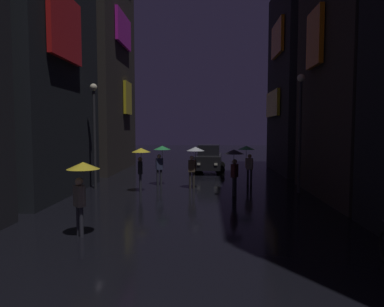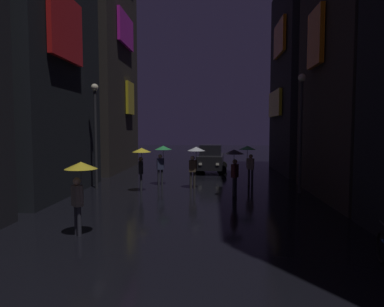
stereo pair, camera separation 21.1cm
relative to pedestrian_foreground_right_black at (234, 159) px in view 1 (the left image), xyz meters
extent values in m
cube|color=red|center=(-7.21, -0.72, 5.65)|extent=(0.20, 3.12, 2.76)
cube|color=#2D2826|center=(-9.36, 9.65, 8.25)|extent=(4.00, 8.32, 19.84)
cube|color=yellow|center=(-7.21, 10.51, 3.66)|extent=(0.20, 1.90, 2.42)
cube|color=#F226D8|center=(-7.21, 9.50, 8.39)|extent=(0.20, 3.85, 2.22)
cube|color=orange|center=(3.49, 0.28, 5.32)|extent=(0.20, 1.86, 2.46)
cube|color=#232328|center=(5.64, 9.15, 4.81)|extent=(4.00, 7.32, 12.96)
cube|color=yellow|center=(3.49, 9.75, 3.15)|extent=(0.20, 4.03, 1.81)
cube|color=orange|center=(3.49, 8.47, 7.39)|extent=(0.20, 3.23, 2.21)
cylinder|color=#2D2D38|center=(0.08, 0.20, -1.24)|extent=(0.12, 0.12, 0.85)
cylinder|color=#2D2D38|center=(-0.01, 0.04, -1.24)|extent=(0.12, 0.12, 0.85)
cube|color=#4C1E23|center=(0.03, 0.12, -0.52)|extent=(0.37, 0.40, 0.60)
sphere|color=#9E7051|center=(0.03, 0.12, -0.11)|extent=(0.22, 0.22, 0.22)
cylinder|color=#4C1E23|center=(-0.02, -0.06, -0.47)|extent=(0.09, 0.09, 0.50)
cylinder|color=slate|center=(-0.02, -0.06, -0.13)|extent=(0.02, 0.02, 0.77)
cone|color=black|center=(-0.02, -0.06, 0.35)|extent=(0.90, 0.90, 0.20)
cylinder|color=#2D2D38|center=(-4.86, -5.83, -1.24)|extent=(0.12, 0.12, 0.85)
cylinder|color=#2D2D38|center=(-4.73, -5.96, -1.24)|extent=(0.12, 0.12, 0.85)
cube|color=gray|center=(-4.80, -5.89, -0.52)|extent=(0.40, 0.39, 0.60)
sphere|color=beige|center=(-4.80, -5.89, -0.11)|extent=(0.22, 0.22, 0.22)
cylinder|color=gray|center=(-4.63, -5.98, -0.47)|extent=(0.09, 0.09, 0.50)
cylinder|color=slate|center=(-4.63, -5.98, -0.13)|extent=(0.02, 0.02, 0.77)
cone|color=yellow|center=(-4.63, -5.98, 0.35)|extent=(0.90, 0.90, 0.20)
cylinder|color=#2D2D38|center=(1.17, 3.15, -1.24)|extent=(0.12, 0.12, 0.85)
cylinder|color=#2D2D38|center=(1.00, 3.20, -1.24)|extent=(0.12, 0.12, 0.85)
cube|color=gray|center=(1.08, 3.17, -0.52)|extent=(0.39, 0.31, 0.60)
sphere|color=tan|center=(1.08, 3.17, -0.11)|extent=(0.22, 0.22, 0.22)
cylinder|color=gray|center=(0.90, 3.18, -0.47)|extent=(0.09, 0.09, 0.50)
cylinder|color=slate|center=(0.90, 3.18, -0.13)|extent=(0.02, 0.02, 0.77)
cone|color=green|center=(0.90, 3.18, 0.35)|extent=(0.90, 0.90, 0.20)
cylinder|color=#2D2D38|center=(-4.46, 1.16, -1.24)|extent=(0.12, 0.12, 0.85)
cylinder|color=#2D2D38|center=(-4.42, 0.98, -1.24)|extent=(0.12, 0.12, 0.85)
cube|color=black|center=(-4.44, 1.07, -0.52)|extent=(0.28, 0.37, 0.60)
sphere|color=#9E7051|center=(-4.44, 1.07, -0.11)|extent=(0.22, 0.22, 0.22)
cylinder|color=black|center=(-4.36, 0.90, -0.47)|extent=(0.09, 0.09, 0.50)
cylinder|color=slate|center=(-4.36, 0.90, -0.13)|extent=(0.02, 0.02, 0.77)
cone|color=yellow|center=(-4.36, 0.90, 0.35)|extent=(0.90, 0.90, 0.20)
cylinder|color=#38332D|center=(-2.07, 1.96, -1.24)|extent=(0.12, 0.12, 0.85)
cylinder|color=#38332D|center=(-1.89, 1.95, -1.24)|extent=(0.12, 0.12, 0.85)
cube|color=brown|center=(-1.98, 1.95, -0.52)|extent=(0.35, 0.24, 0.60)
sphere|color=beige|center=(-1.98, 1.95, -0.11)|extent=(0.22, 0.22, 0.22)
cylinder|color=brown|center=(-1.80, 1.99, -0.47)|extent=(0.09, 0.09, 0.50)
cylinder|color=slate|center=(-1.80, 1.99, -0.13)|extent=(0.02, 0.02, 0.77)
cone|color=silver|center=(-1.80, 1.99, 0.35)|extent=(0.90, 0.90, 0.20)
cylinder|color=#2D2D38|center=(-3.85, 2.83, -1.24)|extent=(0.12, 0.12, 0.85)
cylinder|color=#2D2D38|center=(-3.68, 2.89, -1.24)|extent=(0.12, 0.12, 0.85)
cube|color=#333859|center=(-3.77, 2.86, -0.52)|extent=(0.39, 0.32, 0.60)
sphere|color=beige|center=(-3.77, 2.86, -0.11)|extent=(0.22, 0.22, 0.22)
cylinder|color=#333859|center=(-3.61, 2.97, -0.47)|extent=(0.09, 0.09, 0.50)
cylinder|color=slate|center=(-3.61, 2.97, -0.13)|extent=(0.02, 0.02, 0.77)
cone|color=green|center=(-3.61, 2.97, 0.35)|extent=(0.90, 0.90, 0.20)
torus|color=black|center=(2.86, -7.43, -1.31)|extent=(0.20, 0.72, 0.72)
cube|color=black|center=(-1.08, 8.63, -0.90)|extent=(1.93, 4.19, 0.90)
cube|color=black|center=(-1.08, 8.63, -0.10)|extent=(1.55, 1.92, 0.70)
cylinder|color=black|center=(-0.35, 7.26, -1.35)|extent=(0.65, 0.26, 0.64)
cylinder|color=black|center=(-1.96, 7.35, -1.35)|extent=(0.65, 0.26, 0.64)
cylinder|color=black|center=(-0.20, 9.92, -1.35)|extent=(0.65, 0.26, 0.64)
cylinder|color=black|center=(-1.81, 10.01, -1.35)|extent=(0.65, 0.26, 0.64)
cube|color=white|center=(-0.64, 6.53, -0.90)|extent=(0.20, 0.07, 0.14)
cube|color=white|center=(-1.74, 6.60, -0.90)|extent=(0.20, 0.07, 0.14)
cylinder|color=#2D2D33|center=(3.14, 1.03, 0.94)|extent=(0.14, 0.14, 5.21)
sphere|color=#F9EFCC|center=(3.14, 1.03, 3.73)|extent=(0.36, 0.36, 0.36)
cylinder|color=#2D2D33|center=(-6.86, 1.68, 0.79)|extent=(0.14, 0.14, 4.91)
sphere|color=#F9EFCC|center=(-6.86, 1.68, 3.42)|extent=(0.36, 0.36, 0.36)
camera|label=1|loc=(-1.20, -15.25, 1.37)|focal=32.00mm
camera|label=2|loc=(-0.99, -15.24, 1.37)|focal=32.00mm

